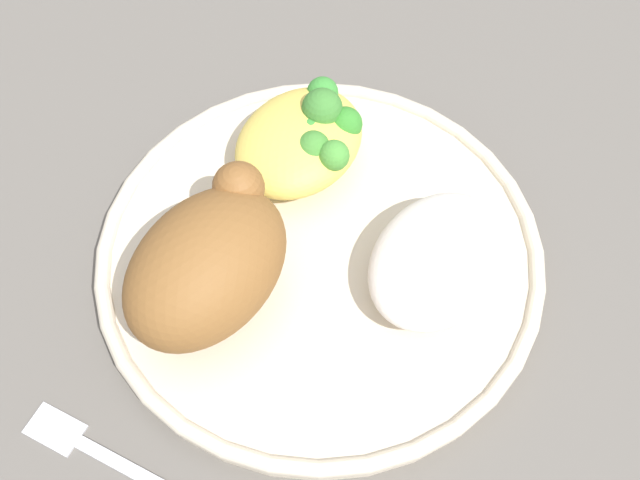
{
  "coord_description": "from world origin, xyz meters",
  "views": [
    {
      "loc": [
        -0.22,
        -0.15,
        0.47
      ],
      "look_at": [
        0.0,
        0.0,
        0.03
      ],
      "focal_mm": 43.38,
      "sensor_mm": 36.0,
      "label": 1
    }
  ],
  "objects": [
    {
      "name": "ground_plane",
      "position": [
        0.0,
        0.0,
        0.0
      ],
      "size": [
        2.0,
        2.0,
        0.0
      ],
      "primitive_type": "plane",
      "color": "#5F5A53"
    },
    {
      "name": "rice_pile",
      "position": [
        0.03,
        -0.07,
        0.04
      ],
      "size": [
        0.11,
        0.08,
        0.04
      ],
      "primitive_type": "ellipsoid",
      "color": "silver",
      "rests_on": "plate"
    },
    {
      "name": "roasted_chicken",
      "position": [
        -0.07,
        0.04,
        0.06
      ],
      "size": [
        0.13,
        0.08,
        0.07
      ],
      "color": "brown",
      "rests_on": "plate"
    },
    {
      "name": "fork",
      "position": [
        -0.18,
        0.02,
        0.0
      ],
      "size": [
        0.03,
        0.14,
        0.01
      ],
      "color": "silver",
      "rests_on": "ground_plane"
    },
    {
      "name": "plate",
      "position": [
        0.0,
        0.0,
        0.01
      ],
      "size": [
        0.3,
        0.3,
        0.02
      ],
      "color": "beige",
      "rests_on": "ground_plane"
    },
    {
      "name": "mac_cheese_with_broccoli",
      "position": [
        0.06,
        0.05,
        0.04
      ],
      "size": [
        0.1,
        0.08,
        0.05
      ],
      "color": "#E1C152",
      "rests_on": "plate"
    }
  ]
}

